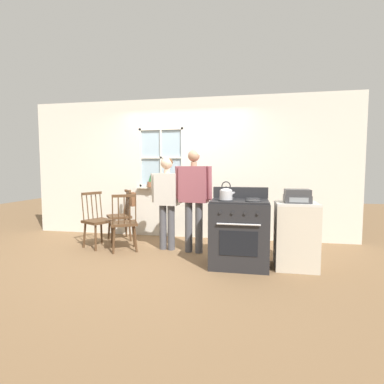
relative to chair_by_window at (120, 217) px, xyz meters
name	(u,v)px	position (x,y,z in m)	size (l,w,h in m)	color
ground_plane	(167,257)	(1.17, -0.90, -0.45)	(16.00, 16.00, 0.00)	brown
wall_back	(187,169)	(1.19, 0.50, 0.89)	(6.40, 0.16, 2.70)	silver
chair_by_window	(120,217)	(0.00, 0.00, 0.00)	(0.57, 0.57, 0.95)	#4C331E
chair_near_wall	(124,224)	(0.37, -0.68, 0.00)	(0.56, 0.55, 0.95)	#4C331E
chair_center_cluster	(98,221)	(-0.17, -0.54, 0.00)	(0.55, 0.56, 0.95)	#4C331E
person_elderly_left	(167,195)	(1.05, -0.47, 0.47)	(0.54, 0.25, 1.53)	#4C4C51
person_teen_center	(194,191)	(1.52, -0.56, 0.55)	(0.62, 0.27, 1.65)	#4C4C51
stove	(239,232)	(2.26, -1.09, 0.03)	(0.79, 0.68, 1.08)	#232326
kettle	(226,193)	(2.08, -1.22, 0.58)	(0.21, 0.17, 0.25)	#B7B7BC
potted_plant	(151,182)	(0.48, 0.41, 0.63)	(0.16, 0.16, 0.30)	#935B3D
handbag	(132,199)	(0.19, 0.14, 0.33)	(0.25, 0.25, 0.31)	brown
side_counter	(296,235)	(3.02, -1.04, 0.00)	(0.55, 0.50, 0.90)	beige
stereo	(297,196)	(3.02, -1.06, 0.54)	(0.34, 0.29, 0.18)	#38383A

